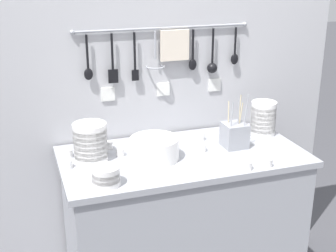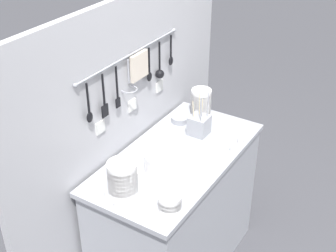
{
  "view_description": "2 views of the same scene",
  "coord_description": "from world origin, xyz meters",
  "views": [
    {
      "loc": [
        -0.74,
        -1.98,
        1.82
      ],
      "look_at": [
        -0.07,
        0.02,
        1.06
      ],
      "focal_mm": 50.0,
      "sensor_mm": 36.0,
      "label": 1
    },
    {
      "loc": [
        -1.95,
        -1.15,
        2.48
      ],
      "look_at": [
        -0.07,
        0.02,
        1.15
      ],
      "focal_mm": 50.0,
      "sensor_mm": 36.0,
      "label": 2
    }
  ],
  "objects": [
    {
      "name": "bowl_stack_back_corner",
      "position": [
        -0.43,
        -0.21,
        0.95
      ],
      "size": [
        0.12,
        0.12,
        0.09
      ],
      "color": "white",
      "rests_on": "counter"
    },
    {
      "name": "bowl_stack_short_front",
      "position": [
        0.5,
        0.11,
        1.0
      ],
      "size": [
        0.13,
        0.13,
        0.19
      ],
      "color": "white",
      "rests_on": "counter"
    },
    {
      "name": "cutlery_caddy",
      "position": [
        0.28,
        0.01,
        0.98
      ],
      "size": [
        0.12,
        0.12,
        0.28
      ],
      "color": "#93969E",
      "rests_on": "counter"
    },
    {
      "name": "bowl_stack_wide_centre",
      "position": [
        -0.44,
        0.07,
        1.0
      ],
      "size": [
        0.16,
        0.16,
        0.19
      ],
      "color": "white",
      "rests_on": "counter"
    },
    {
      "name": "counter",
      "position": [
        0.0,
        0.0,
        0.46
      ],
      "size": [
        1.19,
        0.6,
        0.91
      ],
      "color": "#9EA0A8",
      "rests_on": "ground"
    },
    {
      "name": "cup_by_caddy",
      "position": [
        -0.3,
        0.07,
        0.93
      ],
      "size": [
        0.04,
        0.04,
        0.04
      ],
      "color": "white",
      "rests_on": "counter"
    },
    {
      "name": "steel_mixing_bowl",
      "position": [
        0.35,
        0.19,
        0.93
      ],
      "size": [
        0.12,
        0.12,
        0.04
      ],
      "color": "#93969E",
      "rests_on": "counter"
    },
    {
      "name": "back_wall",
      "position": [
        0.0,
        0.34,
        0.91
      ],
      "size": [
        1.99,
        0.11,
        1.81
      ],
      "color": "#B2B2B7",
      "rests_on": "ground"
    },
    {
      "name": "cup_edge_near",
      "position": [
        -0.54,
        0.14,
        0.93
      ],
      "size": [
        0.04,
        0.04,
        0.04
      ],
      "color": "white",
      "rests_on": "counter"
    },
    {
      "name": "cup_front_left",
      "position": [
        -0.02,
        0.18,
        0.93
      ],
      "size": [
        0.04,
        0.04,
        0.04
      ],
      "color": "white",
      "rests_on": "counter"
    },
    {
      "name": "plate_stack",
      "position": [
        -0.15,
        -0.01,
        0.96
      ],
      "size": [
        0.23,
        0.23,
        0.11
      ],
      "color": "white",
      "rests_on": "counter"
    },
    {
      "name": "cup_centre",
      "position": [
        0.15,
        0.15,
        0.93
      ],
      "size": [
        0.04,
        0.04,
        0.04
      ],
      "color": "white",
      "rests_on": "counter"
    },
    {
      "name": "cup_beside_plates",
      "position": [
        0.1,
        -0.0,
        0.93
      ],
      "size": [
        0.04,
        0.04,
        0.04
      ],
      "color": "white",
      "rests_on": "counter"
    },
    {
      "name": "cup_edge_far",
      "position": [
        -0.33,
        0.18,
        0.93
      ],
      "size": [
        0.04,
        0.04,
        0.04
      ],
      "color": "white",
      "rests_on": "counter"
    },
    {
      "name": "cup_back_right",
      "position": [
        -0.56,
        0.02,
        0.93
      ],
      "size": [
        0.04,
        0.04,
        0.04
      ],
      "color": "white",
      "rests_on": "counter"
    },
    {
      "name": "cup_mid_row",
      "position": [
        0.22,
        -0.26,
        0.93
      ],
      "size": [
        0.04,
        0.04,
        0.04
      ],
      "color": "white",
      "rests_on": "counter"
    },
    {
      "name": "cup_back_left",
      "position": [
        0.32,
        -0.26,
        0.93
      ],
      "size": [
        0.04,
        0.04,
        0.04
      ],
      "color": "white",
      "rests_on": "counter"
    }
  ]
}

